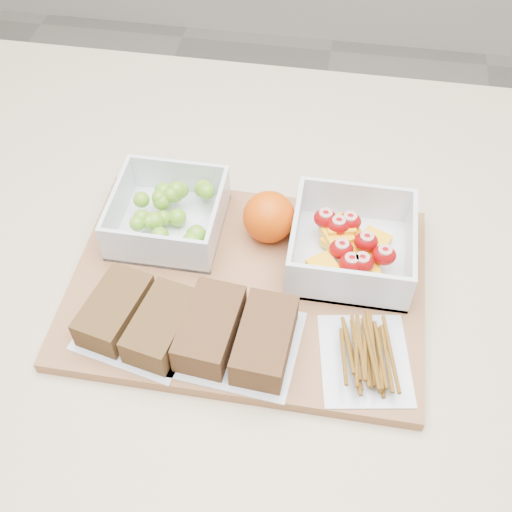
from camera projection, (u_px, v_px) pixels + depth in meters
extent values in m
cube|color=beige|center=(258.00, 433.00, 1.14)|extent=(1.20, 0.90, 0.90)
cube|color=#9B6740|center=(247.00, 286.00, 0.77)|extent=(0.42, 0.30, 0.02)
cube|color=silver|center=(170.00, 226.00, 0.82)|extent=(0.13, 0.13, 0.01)
cube|color=silver|center=(180.00, 177.00, 0.84)|extent=(0.13, 0.01, 0.06)
cube|color=silver|center=(154.00, 251.00, 0.76)|extent=(0.13, 0.01, 0.06)
cube|color=silver|center=(218.00, 219.00, 0.79)|extent=(0.01, 0.12, 0.06)
cube|color=silver|center=(118.00, 206.00, 0.81)|extent=(0.01, 0.12, 0.06)
sphere|color=#639E20|center=(155.00, 221.00, 0.80)|extent=(0.02, 0.02, 0.02)
sphere|color=#639E20|center=(142.00, 217.00, 0.79)|extent=(0.02, 0.02, 0.02)
sphere|color=#639E20|center=(171.00, 195.00, 0.81)|extent=(0.02, 0.02, 0.02)
sphere|color=#639E20|center=(178.00, 218.00, 0.81)|extent=(0.02, 0.02, 0.02)
sphere|color=#639E20|center=(141.00, 200.00, 0.81)|extent=(0.02, 0.02, 0.02)
sphere|color=#639E20|center=(164.00, 218.00, 0.80)|extent=(0.02, 0.02, 0.02)
sphere|color=#639E20|center=(159.00, 198.00, 0.81)|extent=(0.02, 0.02, 0.02)
sphere|color=#639E20|center=(196.00, 235.00, 0.77)|extent=(0.02, 0.02, 0.02)
sphere|color=#639E20|center=(203.00, 189.00, 0.82)|extent=(0.02, 0.02, 0.02)
sphere|color=#639E20|center=(176.00, 190.00, 0.81)|extent=(0.02, 0.02, 0.02)
sphere|color=#639E20|center=(137.00, 223.00, 0.79)|extent=(0.02, 0.02, 0.02)
sphere|color=#639E20|center=(206.00, 191.00, 0.81)|extent=(0.02, 0.02, 0.02)
sphere|color=#639E20|center=(160.00, 236.00, 0.78)|extent=(0.02, 0.02, 0.02)
sphere|color=#639E20|center=(176.00, 195.00, 0.82)|extent=(0.02, 0.02, 0.02)
sphere|color=#639E20|center=(161.00, 202.00, 0.81)|extent=(0.02, 0.02, 0.02)
sphere|color=#639E20|center=(180.00, 190.00, 0.82)|extent=(0.02, 0.02, 0.02)
sphere|color=#639E20|center=(192.00, 242.00, 0.76)|extent=(0.02, 0.02, 0.02)
sphere|color=#639E20|center=(199.00, 245.00, 0.78)|extent=(0.02, 0.02, 0.02)
sphere|color=#639E20|center=(163.00, 198.00, 0.82)|extent=(0.02, 0.02, 0.02)
sphere|color=#639E20|center=(149.00, 222.00, 0.79)|extent=(0.02, 0.02, 0.02)
sphere|color=#639E20|center=(164.00, 191.00, 0.83)|extent=(0.02, 0.02, 0.02)
cube|color=silver|center=(349.00, 257.00, 0.79)|extent=(0.14, 0.14, 0.01)
cube|color=silver|center=(356.00, 201.00, 0.81)|extent=(0.14, 0.01, 0.06)
cube|color=silver|center=(348.00, 288.00, 0.72)|extent=(0.14, 0.01, 0.06)
cube|color=silver|center=(411.00, 250.00, 0.76)|extent=(0.01, 0.13, 0.06)
cube|color=silver|center=(295.00, 235.00, 0.77)|extent=(0.01, 0.13, 0.06)
cube|color=#FAAB0D|center=(354.00, 263.00, 0.76)|extent=(0.04, 0.05, 0.01)
cube|color=#FAAB0D|center=(342.00, 232.00, 0.79)|extent=(0.05, 0.06, 0.01)
cube|color=#FAAB0D|center=(361.00, 247.00, 0.78)|extent=(0.05, 0.06, 0.01)
cube|color=#FAAB0D|center=(373.00, 244.00, 0.79)|extent=(0.05, 0.05, 0.01)
cube|color=#FAAB0D|center=(337.00, 234.00, 0.78)|extent=(0.05, 0.05, 0.01)
cube|color=#FAAB0D|center=(340.00, 226.00, 0.78)|extent=(0.04, 0.04, 0.01)
cube|color=#FAAB0D|center=(324.00, 269.00, 0.75)|extent=(0.05, 0.05, 0.01)
cube|color=#FAAB0D|center=(365.00, 269.00, 0.76)|extent=(0.04, 0.04, 0.01)
cube|color=#FAAB0D|center=(338.00, 243.00, 0.79)|extent=(0.05, 0.05, 0.01)
ellipsoid|color=#A20809|center=(366.00, 242.00, 0.76)|extent=(0.03, 0.03, 0.02)
ellipsoid|color=#A20809|center=(362.00, 263.00, 0.74)|extent=(0.03, 0.03, 0.02)
ellipsoid|color=#A20809|center=(325.00, 218.00, 0.79)|extent=(0.03, 0.03, 0.02)
ellipsoid|color=#A20809|center=(384.00, 255.00, 0.75)|extent=(0.03, 0.03, 0.02)
ellipsoid|color=#A20809|center=(338.00, 226.00, 0.78)|extent=(0.03, 0.03, 0.02)
ellipsoid|color=#A20809|center=(351.00, 263.00, 0.74)|extent=(0.03, 0.03, 0.02)
ellipsoid|color=#A20809|center=(341.00, 249.00, 0.75)|extent=(0.03, 0.03, 0.02)
ellipsoid|color=#A20809|center=(350.00, 222.00, 0.78)|extent=(0.03, 0.03, 0.02)
sphere|color=#E04D05|center=(269.00, 217.00, 0.79)|extent=(0.06, 0.06, 0.06)
cube|color=silver|center=(140.00, 327.00, 0.73)|extent=(0.15, 0.13, 0.00)
cube|color=brown|center=(115.00, 310.00, 0.72)|extent=(0.07, 0.11, 0.04)
cube|color=brown|center=(161.00, 325.00, 0.70)|extent=(0.07, 0.11, 0.04)
cube|color=silver|center=(238.00, 344.00, 0.71)|extent=(0.14, 0.13, 0.00)
cube|color=brown|center=(210.00, 328.00, 0.70)|extent=(0.06, 0.11, 0.04)
cube|color=brown|center=(265.00, 340.00, 0.69)|extent=(0.06, 0.11, 0.04)
cube|color=silver|center=(365.00, 360.00, 0.70)|extent=(0.11, 0.13, 0.00)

